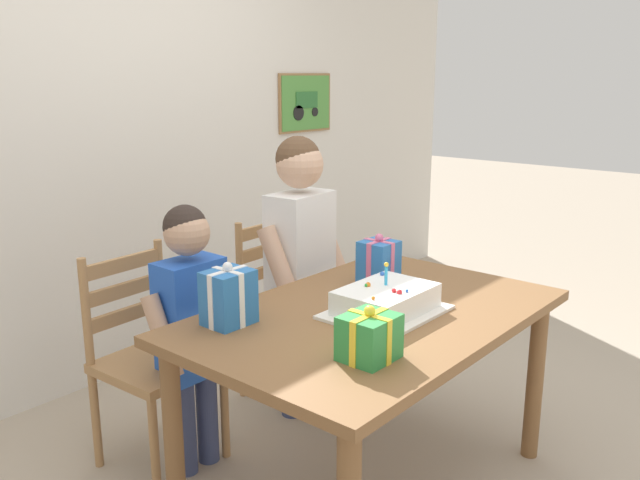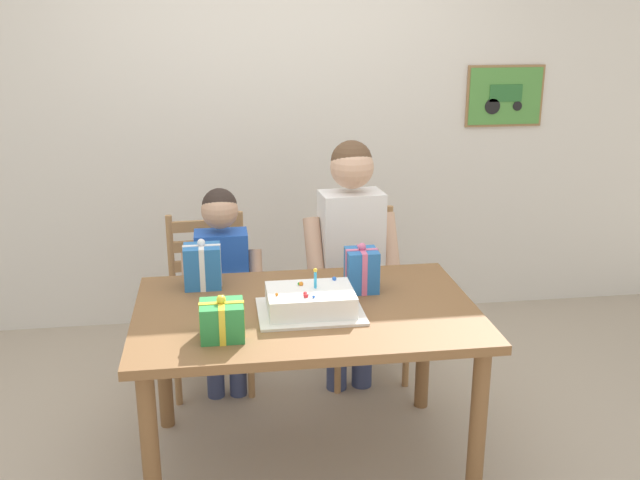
% 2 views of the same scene
% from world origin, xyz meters
% --- Properties ---
extents(ground_plane, '(20.00, 20.00, 0.00)m').
position_xyz_m(ground_plane, '(0.00, 0.00, 0.00)').
color(ground_plane, tan).
extents(back_wall, '(6.40, 0.11, 2.60)m').
position_xyz_m(back_wall, '(0.01, 1.72, 1.30)').
color(back_wall, silver).
rests_on(back_wall, ground).
extents(dining_table, '(1.46, 0.95, 0.76)m').
position_xyz_m(dining_table, '(0.00, 0.00, 0.66)').
color(dining_table, brown).
rests_on(dining_table, ground).
extents(birthday_cake, '(0.44, 0.34, 0.19)m').
position_xyz_m(birthday_cake, '(0.01, -0.05, 0.80)').
color(birthday_cake, white).
rests_on(birthday_cake, dining_table).
extents(gift_box_red_large, '(0.17, 0.16, 0.18)m').
position_xyz_m(gift_box_red_large, '(-0.36, -0.25, 0.83)').
color(gift_box_red_large, '#2D8E42').
rests_on(gift_box_red_large, dining_table).
extents(gift_box_beside_cake, '(0.17, 0.14, 0.23)m').
position_xyz_m(gift_box_beside_cake, '(-0.44, 0.32, 0.86)').
color(gift_box_beside_cake, '#286BB7').
rests_on(gift_box_beside_cake, dining_table).
extents(gift_box_corner_small, '(0.15, 0.14, 0.23)m').
position_xyz_m(gift_box_corner_small, '(0.27, 0.17, 0.85)').
color(gift_box_corner_small, '#286BB7').
rests_on(gift_box_corner_small, dining_table).
extents(chair_left, '(0.44, 0.44, 0.92)m').
position_xyz_m(chair_left, '(-0.42, 0.83, 0.47)').
color(chair_left, '#A87A4C').
rests_on(chair_left, ground).
extents(chair_right, '(0.44, 0.44, 0.92)m').
position_xyz_m(chair_right, '(0.42, 0.83, 0.47)').
color(chair_right, '#A87A4C').
rests_on(chair_right, ground).
extents(child_older, '(0.51, 0.29, 1.36)m').
position_xyz_m(child_older, '(0.31, 0.65, 0.83)').
color(child_older, '#38426B').
rests_on(child_older, ground).
extents(child_younger, '(0.41, 0.23, 1.13)m').
position_xyz_m(child_younger, '(-0.35, 0.65, 0.69)').
color(child_younger, '#38426B').
rests_on(child_younger, ground).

